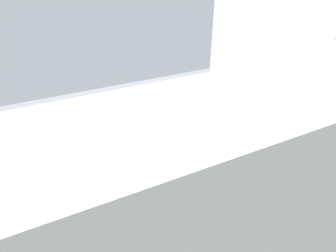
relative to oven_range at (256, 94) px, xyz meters
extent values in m
plane|color=gray|center=(2.45, 0.97, -0.45)|extent=(7.71, 7.71, 0.00)
cube|color=silver|center=(-0.35, 0.97, 0.93)|extent=(0.12, 5.93, 2.76)
cube|color=#38281E|center=(0.00, 1.55, 0.00)|extent=(2.40, 0.60, 0.90)
cube|color=silver|center=(0.00, 1.55, 0.46)|extent=(2.40, 0.60, 0.03)
cube|color=#38383D|center=(0.00, 0.00, 0.00)|extent=(0.60, 0.60, 0.90)
cube|color=black|center=(0.00, 0.30, -0.04)|extent=(0.44, 0.01, 0.32)
cube|color=#38281E|center=(2.46, 0.76, 0.00)|extent=(1.92, 0.81, 0.90)
cube|color=silver|center=(2.46, 0.81, 0.47)|extent=(1.98, 1.01, 0.04)
cylinder|color=#B7B7BC|center=(1.83, 1.44, -0.43)|extent=(0.44, 0.44, 0.03)
cylinder|color=#B7B7BC|center=(1.83, 1.44, -0.13)|extent=(0.05, 0.05, 0.60)
cylinder|color=black|center=(1.83, 1.44, 0.19)|extent=(0.36, 0.36, 0.04)
cylinder|color=#B7B7BC|center=(3.08, 1.44, -0.43)|extent=(0.44, 0.44, 0.03)
cylinder|color=#B7B7BC|center=(3.08, 1.44, -0.13)|extent=(0.05, 0.05, 0.60)
cylinder|color=black|center=(3.08, 1.44, 0.19)|extent=(0.36, 0.36, 0.04)
cube|color=tan|center=(2.11, 0.80, 0.50)|extent=(0.36, 0.24, 0.02)
sphere|color=gold|center=(2.05, 0.75, 0.54)|extent=(0.07, 0.07, 0.07)
sphere|color=#609E2D|center=(2.15, 0.76, 0.55)|extent=(0.08, 0.08, 0.08)
sphere|color=red|center=(2.22, 0.87, 0.55)|extent=(0.08, 0.08, 0.08)
cylinder|color=silver|center=(2.75, 0.74, 0.60)|extent=(0.06, 0.06, 0.22)
cylinder|color=silver|center=(2.75, 0.74, 0.75)|extent=(0.03, 0.03, 0.08)
cylinder|color=#B7B7BC|center=(2.75, 0.74, 0.79)|extent=(0.03, 0.03, 0.02)
cylinder|color=#993833|center=(1.83, 0.66, 0.52)|extent=(0.19, 0.19, 0.07)
cylinder|color=#4C1C19|center=(1.83, 0.66, 0.54)|extent=(0.15, 0.15, 0.05)
camera|label=1|loc=(4.18, 4.09, 2.40)|focal=32.27mm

